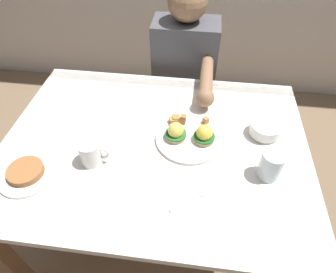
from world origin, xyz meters
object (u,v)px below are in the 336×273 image
Objects in this scene: eggs_benedict_plate at (189,135)px; diner_person at (184,76)px; fruit_bowl at (265,129)px; coffee_mug at (91,152)px; fork at (193,199)px; water_glass_near at (270,166)px; side_plate at (26,173)px; dining_table at (155,159)px.

diner_person is at bearing 96.61° from eggs_benedict_plate.
coffee_mug reaches higher than fruit_bowl.
coffee_mug is 0.10× the size of diner_person.
fork is 0.12× the size of diner_person.
eggs_benedict_plate is at bearing 154.62° from water_glass_near.
eggs_benedict_plate is 0.58m from diner_person.
diner_person reaches higher than side_plate.
fork reaches higher than dining_table.
diner_person reaches higher than dining_table.
coffee_mug is at bearing 162.85° from fork.
eggs_benedict_plate is 2.04× the size of fork.
water_glass_near reaches higher than side_plate.
fruit_bowl is at bearing 20.31° from side_plate.
eggs_benedict_plate is at bearing 96.84° from fork.
diner_person is at bearing 96.68° from fork.
coffee_mug is (-0.21, -0.12, 0.16)m from dining_table.
fruit_bowl is at bearing 87.72° from water_glass_near.
side_plate is at bearing -159.69° from fruit_bowl.
eggs_benedict_plate is at bearing 24.06° from side_plate.
eggs_benedict_plate is 0.32m from water_glass_near.
eggs_benedict_plate reaches higher than fork.
dining_table is 6.00× the size of side_plate.
fruit_bowl is 0.43m from fork.
dining_table is at bearing -166.44° from eggs_benedict_plate.
dining_table is 0.46m from water_glass_near.
coffee_mug is 0.84× the size of fork.
fork is (0.03, -0.27, -0.02)m from eggs_benedict_plate.
eggs_benedict_plate is at bearing -167.24° from fruit_bowl.
water_glass_near is (-0.01, -0.20, 0.02)m from fruit_bowl.
coffee_mug is 0.63m from water_glass_near.
dining_table is 10.90× the size of water_glass_near.
coffee_mug is 0.24m from side_plate.
side_plate is at bearing -155.94° from eggs_benedict_plate.
fruit_bowl reaches higher than side_plate.
fork is 0.29m from water_glass_near.
dining_table is at bearing -166.99° from fruit_bowl.
water_glass_near is at bearing -13.80° from dining_table.
water_glass_near is (0.26, 0.13, 0.04)m from fork.
dining_table is 0.60m from diner_person.
dining_table is 0.31m from fork.
water_glass_near reaches higher than dining_table.
fruit_bowl is at bearing 19.18° from coffee_mug.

